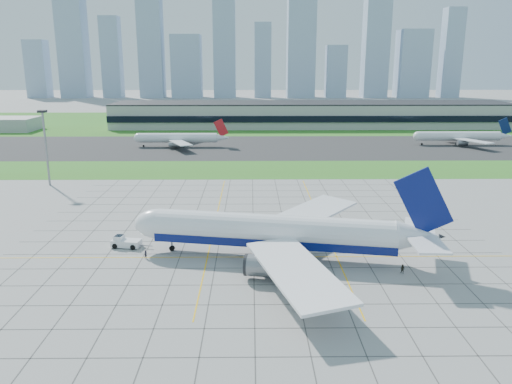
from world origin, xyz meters
TOP-DOWN VIEW (x-y plane):
  - ground at (0.00, 0.00)m, footprint 1400.00×1400.00m
  - grass_median at (0.00, 90.00)m, footprint 700.00×35.00m
  - asphalt_taxiway at (0.00, 145.00)m, footprint 700.00×75.00m
  - grass_far at (0.00, 255.00)m, footprint 700.00×145.00m
  - apron_markings at (0.43, 11.09)m, footprint 120.00×130.00m
  - terminal at (40.00, 229.87)m, footprint 260.00×43.00m
  - light_mast at (-70.00, 65.00)m, footprint 2.50×2.50m
  - city_skyline at (-8.71, 520.00)m, footprint 523.00×32.40m
  - airliner at (4.66, -2.39)m, footprint 66.62×66.89m
  - pushback_tug at (-29.30, 4.51)m, footprint 9.63×4.31m
  - crew_near at (-23.16, -2.62)m, footprint 0.78×0.84m
  - crew_far at (29.63, -11.01)m, footprint 1.18×1.16m
  - distant_jet_1 at (-36.62, 146.13)m, footprint 45.08×42.66m
  - distant_jet_2 at (106.76, 150.85)m, footprint 48.06×42.66m

SIDE VIEW (x-z plane):
  - ground at x=0.00m, z-range 0.00..0.00m
  - apron_markings at x=0.43m, z-range 0.00..0.03m
  - grass_median at x=0.00m, z-range 0.00..0.04m
  - grass_far at x=0.00m, z-range 0.00..0.04m
  - asphalt_taxiway at x=0.00m, z-range 0.01..0.05m
  - crew_far at x=29.63m, z-range 0.00..1.92m
  - crew_near at x=-23.16m, z-range 0.00..1.92m
  - pushback_tug at x=-29.30m, z-range -0.15..2.50m
  - distant_jet_1 at x=-36.62m, z-range -2.55..11.53m
  - distant_jet_2 at x=106.76m, z-range -2.55..11.53m
  - airliner at x=4.66m, z-range -4.79..16.35m
  - terminal at x=40.00m, z-range -0.01..15.79m
  - light_mast at x=-70.00m, z-range 3.38..28.98m
  - city_skyline at x=-8.71m, z-range -20.91..139.09m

